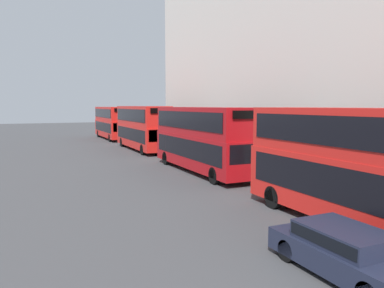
{
  "coord_description": "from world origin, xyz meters",
  "views": [
    {
      "loc": [
        -9.45,
        -2.76,
        4.51
      ],
      "look_at": [
        0.48,
        19.07,
        2.03
      ],
      "focal_mm": 35.0,
      "sensor_mm": 36.0,
      "label": 1
    }
  ],
  "objects_px": {
    "car_dark_sedan": "(346,250)",
    "bus_second_in_queue": "(202,136)",
    "bus_leading": "(369,165)",
    "bus_third_in_queue": "(142,126)",
    "pedestrian": "(149,138)",
    "bus_trailing": "(112,121)"
  },
  "relations": [
    {
      "from": "car_dark_sedan",
      "to": "bus_second_in_queue",
      "type": "bearing_deg",
      "value": 77.73
    },
    {
      "from": "bus_leading",
      "to": "bus_third_in_queue",
      "type": "bearing_deg",
      "value": 90.0
    },
    {
      "from": "bus_second_in_queue",
      "to": "pedestrian",
      "type": "height_order",
      "value": "bus_second_in_queue"
    },
    {
      "from": "bus_third_in_queue",
      "to": "bus_trailing",
      "type": "relative_size",
      "value": 1.0
    },
    {
      "from": "bus_trailing",
      "to": "pedestrian",
      "type": "xyz_separation_m",
      "value": [
        2.04,
        -9.75,
        -1.6
      ]
    },
    {
      "from": "bus_second_in_queue",
      "to": "car_dark_sedan",
      "type": "bearing_deg",
      "value": -102.27
    },
    {
      "from": "bus_leading",
      "to": "bus_second_in_queue",
      "type": "relative_size",
      "value": 0.99
    },
    {
      "from": "bus_third_in_queue",
      "to": "bus_leading",
      "type": "bearing_deg",
      "value": -90.0
    },
    {
      "from": "bus_leading",
      "to": "pedestrian",
      "type": "bearing_deg",
      "value": 86.26
    },
    {
      "from": "bus_third_in_queue",
      "to": "bus_trailing",
      "type": "height_order",
      "value": "bus_third_in_queue"
    },
    {
      "from": "bus_second_in_queue",
      "to": "bus_third_in_queue",
      "type": "height_order",
      "value": "bus_third_in_queue"
    },
    {
      "from": "bus_leading",
      "to": "bus_third_in_queue",
      "type": "height_order",
      "value": "bus_third_in_queue"
    },
    {
      "from": "pedestrian",
      "to": "car_dark_sedan",
      "type": "bearing_deg",
      "value": -99.22
    },
    {
      "from": "pedestrian",
      "to": "bus_second_in_queue",
      "type": "bearing_deg",
      "value": -96.52
    },
    {
      "from": "bus_third_in_queue",
      "to": "pedestrian",
      "type": "distance_m",
      "value": 4.85
    },
    {
      "from": "bus_leading",
      "to": "bus_trailing",
      "type": "xyz_separation_m",
      "value": [
        0.0,
        41.04,
        -0.05
      ]
    },
    {
      "from": "bus_leading",
      "to": "car_dark_sedan",
      "type": "relative_size",
      "value": 2.5
    },
    {
      "from": "bus_leading",
      "to": "pedestrian",
      "type": "relative_size",
      "value": 6.47
    },
    {
      "from": "car_dark_sedan",
      "to": "pedestrian",
      "type": "relative_size",
      "value": 2.59
    },
    {
      "from": "bus_leading",
      "to": "bus_second_in_queue",
      "type": "xyz_separation_m",
      "value": [
        0.0,
        13.39,
        -0.02
      ]
    },
    {
      "from": "bus_trailing",
      "to": "car_dark_sedan",
      "type": "height_order",
      "value": "bus_trailing"
    },
    {
      "from": "bus_second_in_queue",
      "to": "bus_trailing",
      "type": "height_order",
      "value": "bus_second_in_queue"
    }
  ]
}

